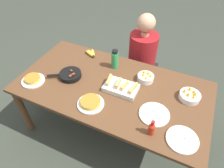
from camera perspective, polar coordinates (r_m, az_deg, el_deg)
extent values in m
plane|color=#383D33|center=(2.52, 0.00, -12.20)|extent=(14.00, 14.00, 0.00)
cube|color=brown|center=(1.98, 0.00, -0.99)|extent=(1.89, 0.98, 0.03)
cylinder|color=brown|center=(2.44, -23.96, -7.07)|extent=(0.07, 0.07, 0.67)
cylinder|color=brown|center=(2.86, -12.62, 4.84)|extent=(0.07, 0.07, 0.67)
cylinder|color=brown|center=(2.46, 23.74, -6.49)|extent=(0.07, 0.07, 0.67)
ellipsoid|color=gold|center=(2.38, -5.47, 8.82)|extent=(0.12, 0.15, 0.04)
ellipsoid|color=gold|center=(2.38, -6.00, 8.73)|extent=(0.15, 0.12, 0.04)
ellipsoid|color=gold|center=(2.37, -6.34, 8.62)|extent=(0.16, 0.10, 0.04)
cylinder|color=#4C3819|center=(2.33, -5.25, 7.83)|extent=(0.02, 0.02, 0.04)
cube|color=silver|center=(1.92, 2.60, -1.09)|extent=(0.32, 0.20, 0.05)
cube|color=#F29E56|center=(1.93, -0.88, 1.04)|extent=(0.05, 0.14, 0.04)
cube|color=#F29E56|center=(1.89, 1.78, 0.16)|extent=(0.03, 0.13, 0.05)
cube|color=#F29E56|center=(1.88, 3.64, -0.51)|extent=(0.04, 0.12, 0.04)
cube|color=#F29E56|center=(1.86, 6.12, -1.26)|extent=(0.04, 0.15, 0.04)
cylinder|color=black|center=(2.11, -11.70, 2.15)|extent=(0.22, 0.22, 0.01)
cylinder|color=black|center=(2.09, -11.80, 2.68)|extent=(0.22, 0.22, 0.04)
cylinder|color=black|center=(2.12, -16.45, 2.40)|extent=(0.12, 0.09, 0.02)
ellipsoid|color=brown|center=(2.03, -11.81, 2.31)|extent=(0.04, 0.05, 0.03)
ellipsoid|color=brown|center=(2.04, -11.00, 2.80)|extent=(0.04, 0.05, 0.03)
ellipsoid|color=brown|center=(2.09, -11.59, 3.76)|extent=(0.04, 0.04, 0.03)
cylinder|color=silver|center=(1.81, -6.11, -5.65)|extent=(0.24, 0.24, 0.02)
cylinder|color=gold|center=(1.79, -6.17, -5.12)|extent=(0.18, 0.18, 0.04)
cylinder|color=#AB7427|center=(1.78, -6.21, -4.71)|extent=(0.18, 0.18, 0.00)
cylinder|color=silver|center=(2.17, -21.56, 0.87)|extent=(0.23, 0.23, 0.02)
cylinder|color=gold|center=(2.15, -21.74, 1.39)|extent=(0.16, 0.16, 0.04)
cylinder|color=#AB7427|center=(2.14, -21.88, 1.78)|extent=(0.15, 0.15, 0.00)
cylinder|color=silver|center=(1.68, 19.42, -14.73)|extent=(0.25, 0.25, 0.02)
cylinder|color=#B2B2B7|center=(1.68, 18.80, -13.97)|extent=(0.12, 0.01, 0.01)
cube|color=#B2B2B7|center=(1.69, 21.63, -14.76)|extent=(0.05, 0.02, 0.00)
cylinder|color=silver|center=(1.77, 11.98, -8.46)|extent=(0.26, 0.26, 0.02)
cylinder|color=#B2B2B7|center=(1.77, 12.03, -7.60)|extent=(0.09, 0.08, 0.01)
cube|color=#B2B2B7|center=(1.74, 13.36, -9.34)|extent=(0.05, 0.04, 0.00)
cylinder|color=silver|center=(1.97, 21.30, -3.27)|extent=(0.19, 0.19, 0.06)
cone|color=#F4A819|center=(1.94, 22.67, -2.64)|extent=(0.04, 0.05, 0.06)
cone|color=#F4A819|center=(1.97, 22.44, -2.04)|extent=(0.05, 0.05, 0.05)
cone|color=#F4A819|center=(1.97, 21.32, -1.23)|extent=(0.06, 0.05, 0.06)
cone|color=#F4A819|center=(1.93, 20.05, -1.80)|extent=(0.03, 0.04, 0.06)
cone|color=#F4A819|center=(1.92, 20.99, -2.79)|extent=(0.05, 0.05, 0.05)
cone|color=#F4A819|center=(1.91, 22.34, -3.26)|extent=(0.04, 0.04, 0.06)
cylinder|color=silver|center=(2.04, 9.57, 1.76)|extent=(0.16, 0.16, 0.06)
cone|color=#F4A819|center=(2.00, 10.92, 2.35)|extent=(0.04, 0.05, 0.05)
cone|color=#F4A819|center=(2.03, 10.26, 3.25)|extent=(0.06, 0.05, 0.06)
cone|color=#F4A819|center=(2.04, 9.13, 3.48)|extent=(0.05, 0.05, 0.05)
cone|color=#F4A819|center=(2.00, 8.93, 2.74)|extent=(0.05, 0.05, 0.05)
cone|color=#F4A819|center=(1.97, 9.72, 1.90)|extent=(0.04, 0.03, 0.05)
cylinder|color=#2D9351|center=(2.14, 0.83, 6.83)|extent=(0.08, 0.08, 0.18)
cylinder|color=black|center=(2.07, 0.86, 9.20)|extent=(0.06, 0.06, 0.03)
cylinder|color=#B72814|center=(1.62, 11.16, -12.67)|extent=(0.05, 0.05, 0.10)
cone|color=#B72814|center=(1.57, 11.47, -11.42)|extent=(0.05, 0.05, 0.03)
cylinder|color=red|center=(1.55, 11.62, -10.80)|extent=(0.03, 0.03, 0.03)
cube|color=black|center=(2.83, 7.78, 1.55)|extent=(0.38, 0.38, 0.40)
cylinder|color=maroon|center=(2.56, 8.73, 8.91)|extent=(0.35, 0.35, 0.49)
cylinder|color=tan|center=(2.41, 9.42, 14.13)|extent=(0.09, 0.09, 0.05)
sphere|color=tan|center=(2.35, 9.79, 16.86)|extent=(0.21, 0.21, 0.21)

